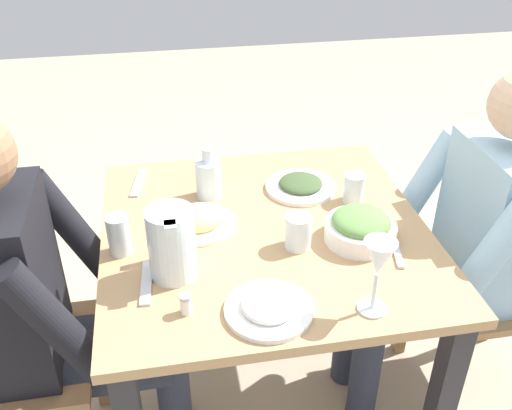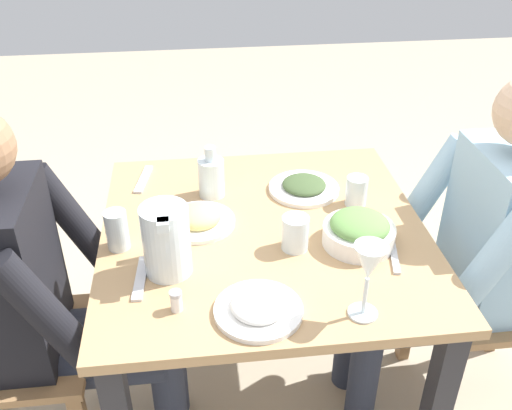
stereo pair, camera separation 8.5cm
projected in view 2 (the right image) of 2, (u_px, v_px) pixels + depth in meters
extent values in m
plane|color=tan|center=(263.00, 395.00, 2.02)|extent=(8.00, 8.00, 0.00)
cube|color=tan|center=(264.00, 233.00, 1.65)|extent=(0.92, 0.92, 0.03)
cube|color=#232328|center=(354.00, 241.00, 2.22)|extent=(0.06, 0.06, 0.67)
cube|color=#232328|center=(141.00, 256.00, 2.13)|extent=(0.06, 0.06, 0.67)
cube|color=#997047|center=(499.00, 308.00, 2.10)|extent=(0.04, 0.04, 0.41)
cube|color=#997047|center=(447.00, 392.00, 1.78)|extent=(0.04, 0.04, 0.41)
cube|color=#997047|center=(409.00, 315.00, 2.06)|extent=(0.04, 0.04, 0.41)
cube|color=#997047|center=(489.00, 297.00, 1.82)|extent=(0.40, 0.40, 0.03)
cube|color=#997047|center=(98.00, 352.00, 1.91)|extent=(0.04, 0.04, 0.41)
cube|color=#997047|center=(20.00, 348.00, 1.64)|extent=(0.40, 0.40, 0.03)
cube|color=#9EC6E0|center=(499.00, 230.00, 1.68)|extent=(0.32, 0.20, 0.50)
cylinder|color=#2D3342|center=(431.00, 326.00, 1.74)|extent=(0.11, 0.38, 0.11)
cylinder|color=#2D3342|center=(364.00, 375.00, 1.82)|extent=(0.10, 0.10, 0.43)
cylinder|color=#9EC6E0|center=(486.00, 270.00, 1.48)|extent=(0.08, 0.23, 0.37)
cylinder|color=#2D3342|center=(412.00, 290.00, 1.88)|extent=(0.11, 0.38, 0.11)
cylinder|color=#2D3342|center=(350.00, 336.00, 1.96)|extent=(0.10, 0.10, 0.43)
cylinder|color=#9EC6E0|center=(428.00, 190.00, 1.82)|extent=(0.08, 0.23, 0.37)
cube|color=black|center=(10.00, 275.00, 1.50)|extent=(0.32, 0.20, 0.50)
cylinder|color=#2D3342|center=(103.00, 325.00, 1.74)|extent=(0.11, 0.38, 0.11)
cylinder|color=#2D3342|center=(171.00, 362.00, 1.86)|extent=(0.10, 0.10, 0.43)
cylinder|color=black|center=(74.00, 221.00, 1.67)|extent=(0.08, 0.23, 0.37)
cylinder|color=#2D3342|center=(96.00, 368.00, 1.60)|extent=(0.11, 0.38, 0.11)
cylinder|color=#2D3342|center=(171.00, 405.00, 1.72)|extent=(0.10, 0.10, 0.43)
cylinder|color=black|center=(49.00, 317.00, 1.33)|extent=(0.08, 0.23, 0.37)
cylinder|color=silver|center=(166.00, 240.00, 1.43)|extent=(0.12, 0.12, 0.19)
cube|color=silver|center=(166.00, 220.00, 1.49)|extent=(0.02, 0.02, 0.11)
cube|color=silver|center=(163.00, 225.00, 1.34)|extent=(0.04, 0.03, 0.02)
cylinder|color=white|center=(359.00, 235.00, 1.57)|extent=(0.20, 0.20, 0.05)
ellipsoid|color=#608E47|center=(360.00, 224.00, 1.55)|extent=(0.16, 0.16, 0.06)
cylinder|color=white|center=(304.00, 189.00, 1.82)|extent=(0.22, 0.22, 0.01)
ellipsoid|color=#3D512D|center=(304.00, 184.00, 1.81)|extent=(0.14, 0.14, 0.03)
cylinder|color=white|center=(258.00, 310.00, 1.35)|extent=(0.21, 0.21, 0.01)
ellipsoid|color=white|center=(258.00, 305.00, 1.34)|extent=(0.13, 0.13, 0.04)
cylinder|color=white|center=(199.00, 222.00, 1.66)|extent=(0.21, 0.21, 0.01)
ellipsoid|color=#E0C670|center=(198.00, 216.00, 1.65)|extent=(0.13, 0.13, 0.06)
cylinder|color=silver|center=(117.00, 230.00, 1.54)|extent=(0.06, 0.06, 0.11)
cylinder|color=silver|center=(295.00, 233.00, 1.54)|extent=(0.07, 0.07, 0.10)
cylinder|color=silver|center=(356.00, 191.00, 1.73)|extent=(0.06, 0.06, 0.09)
cylinder|color=silver|center=(363.00, 313.00, 1.34)|extent=(0.07, 0.07, 0.01)
cylinder|color=silver|center=(365.00, 296.00, 1.32)|extent=(0.01, 0.01, 0.10)
cone|color=silver|center=(369.00, 263.00, 1.27)|extent=(0.08, 0.08, 0.09)
cylinder|color=silver|center=(211.00, 178.00, 1.77)|extent=(0.08, 0.08, 0.12)
cylinder|color=gold|center=(212.00, 185.00, 1.78)|extent=(0.07, 0.07, 0.07)
cylinder|color=silver|center=(210.00, 154.00, 1.72)|extent=(0.03, 0.03, 0.04)
cylinder|color=white|center=(176.00, 303.00, 1.35)|extent=(0.03, 0.03, 0.04)
cylinder|color=#B2B2B7|center=(175.00, 294.00, 1.33)|extent=(0.03, 0.03, 0.01)
cube|color=silver|center=(141.00, 278.00, 1.45)|extent=(0.17, 0.04, 0.01)
cube|color=silver|center=(393.00, 252.00, 1.54)|extent=(0.18, 0.06, 0.01)
cube|color=silver|center=(144.00, 179.00, 1.87)|extent=(0.17, 0.06, 0.01)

